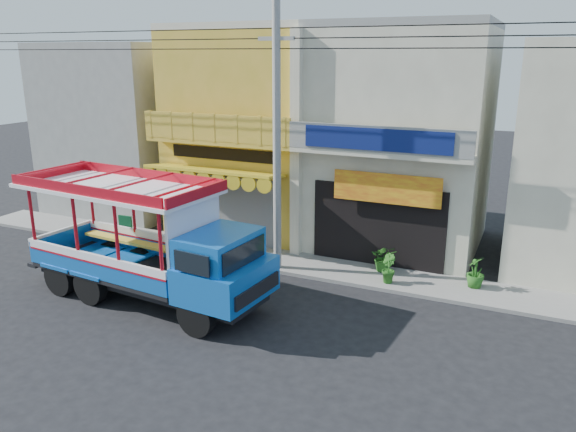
# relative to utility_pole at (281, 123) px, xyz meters

# --- Properties ---
(ground) EXTENTS (90.00, 90.00, 0.00)m
(ground) POSITION_rel_utility_pole_xyz_m (0.85, -3.30, -5.03)
(ground) COLOR black
(ground) RESTS_ON ground
(sidewalk) EXTENTS (30.00, 2.00, 0.12)m
(sidewalk) POSITION_rel_utility_pole_xyz_m (0.85, 0.70, -4.97)
(sidewalk) COLOR slate
(sidewalk) RESTS_ON ground
(shophouse_left) EXTENTS (6.00, 7.50, 8.24)m
(shophouse_left) POSITION_rel_utility_pole_xyz_m (-3.15, 4.66, -0.92)
(shophouse_left) COLOR gold
(shophouse_left) RESTS_ON ground
(shophouse_right) EXTENTS (6.00, 6.75, 8.24)m
(shophouse_right) POSITION_rel_utility_pole_xyz_m (2.85, 4.66, -0.93)
(shophouse_right) COLOR #C0B89D
(shophouse_right) RESTS_ON ground
(party_pilaster) EXTENTS (0.35, 0.30, 8.00)m
(party_pilaster) POSITION_rel_utility_pole_xyz_m (-0.15, 1.55, -1.03)
(party_pilaster) COLOR #C0B89D
(party_pilaster) RESTS_ON ground
(filler_building_left) EXTENTS (6.00, 6.00, 7.60)m
(filler_building_left) POSITION_rel_utility_pole_xyz_m (-10.15, 4.70, -1.23)
(filler_building_left) COLOR gray
(filler_building_left) RESTS_ON ground
(utility_pole) EXTENTS (28.00, 0.26, 9.00)m
(utility_pole) POSITION_rel_utility_pole_xyz_m (0.00, 0.00, 0.00)
(utility_pole) COLOR gray
(utility_pole) RESTS_ON ground
(songthaew_truck) EXTENTS (8.12, 3.28, 3.70)m
(songthaew_truck) POSITION_rel_utility_pole_xyz_m (-2.08, -3.84, -3.25)
(songthaew_truck) COLOR black
(songthaew_truck) RESTS_ON ground
(green_sign) EXTENTS (0.60, 0.30, 0.92)m
(green_sign) POSITION_rel_utility_pole_xyz_m (-6.97, 0.37, -4.53)
(green_sign) COLOR black
(green_sign) RESTS_ON sidewalk
(potted_plant_a) EXTENTS (1.00, 0.92, 0.93)m
(potted_plant_a) POSITION_rel_utility_pole_xyz_m (3.25, 1.16, -4.45)
(potted_plant_a) COLOR #235B1A
(potted_plant_a) RESTS_ON sidewalk
(potted_plant_b) EXTENTS (0.62, 0.65, 0.93)m
(potted_plant_b) POSITION_rel_utility_pole_xyz_m (3.62, 0.26, -4.45)
(potted_plant_b) COLOR #235B1A
(potted_plant_b) RESTS_ON sidewalk
(potted_plant_c) EXTENTS (0.66, 0.66, 1.00)m
(potted_plant_c) POSITION_rel_utility_pole_xyz_m (6.21, 1.00, -4.41)
(potted_plant_c) COLOR #235B1A
(potted_plant_c) RESTS_ON sidewalk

